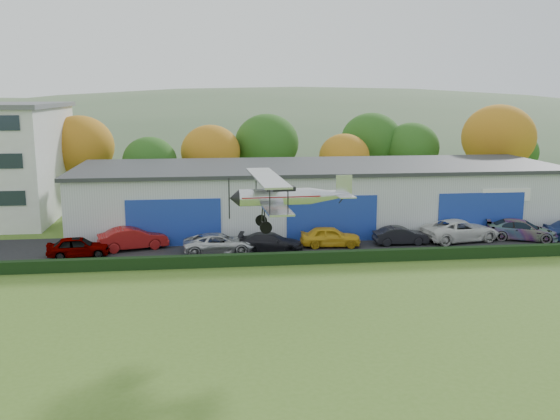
{
  "coord_description": "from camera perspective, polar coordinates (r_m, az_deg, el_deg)",
  "views": [
    {
      "loc": [
        -4.54,
        -23.34,
        11.46
      ],
      "look_at": [
        -0.42,
        10.48,
        4.85
      ],
      "focal_mm": 39.42,
      "sensor_mm": 36.0,
      "label": 1
    }
  ],
  "objects": [
    {
      "name": "car_5",
      "position": [
        47.33,
        11.12,
        -2.34
      ],
      "size": [
        4.1,
        1.44,
        1.35
      ],
      "primitive_type": "imported",
      "rotation": [
        0.0,
        0.0,
        1.57
      ],
      "color": "black",
      "rests_on": "apron"
    },
    {
      "name": "car_6",
      "position": [
        49.5,
        16.4,
        -1.81
      ],
      "size": [
        6.43,
        3.85,
        1.67
      ],
      "primitive_type": "imported",
      "rotation": [
        0.0,
        0.0,
        1.76
      ],
      "color": "silver",
      "rests_on": "apron"
    },
    {
      "name": "car_7",
      "position": [
        51.49,
        21.49,
        -1.71
      ],
      "size": [
        5.79,
        3.99,
        1.56
      ],
      "primitive_type": "imported",
      "rotation": [
        0.0,
        0.0,
        1.2
      ],
      "color": "gray",
      "rests_on": "apron"
    },
    {
      "name": "car_2",
      "position": [
        44.13,
        -5.66,
        -3.1
      ],
      "size": [
        5.24,
        2.62,
        1.42
      ],
      "primitive_type": "imported",
      "rotation": [
        0.0,
        0.0,
        1.62
      ],
      "color": "silver",
      "rests_on": "apron"
    },
    {
      "name": "ground",
      "position": [
        26.4,
        3.79,
        -14.77
      ],
      "size": [
        300.0,
        300.0,
        0.0
      ],
      "primitive_type": "plane",
      "color": "#466620",
      "rests_on": "ground"
    },
    {
      "name": "car_0",
      "position": [
        45.23,
        -18.22,
        -3.25
      ],
      "size": [
        4.39,
        2.17,
        1.44
      ],
      "primitive_type": "imported",
      "rotation": [
        0.0,
        0.0,
        1.68
      ],
      "color": "gray",
      "rests_on": "apron"
    },
    {
      "name": "hedge",
      "position": [
        41.75,
        3.73,
        -4.4
      ],
      "size": [
        46.0,
        0.6,
        0.8
      ],
      "primitive_type": "cube",
      "color": "black",
      "rests_on": "ground"
    },
    {
      "name": "distant_hills",
      "position": [
        165.17,
        -6.82,
        2.37
      ],
      "size": [
        430.0,
        196.0,
        56.0
      ],
      "color": "#4C6642",
      "rests_on": "ground"
    },
    {
      "name": "car_3",
      "position": [
        44.46,
        -0.84,
        -2.99
      ],
      "size": [
        4.9,
        2.64,
        1.35
      ],
      "primitive_type": "imported",
      "rotation": [
        0.0,
        0.0,
        1.4
      ],
      "color": "black",
      "rests_on": "apron"
    },
    {
      "name": "biplane",
      "position": [
        31.02,
        0.5,
        1.41
      ],
      "size": [
        6.35,
        7.26,
        2.72
      ],
      "rotation": [
        0.0,
        0.0,
        0.05
      ],
      "color": "silver"
    },
    {
      "name": "hangar",
      "position": [
        52.94,
        3.54,
        1.39
      ],
      "size": [
        40.6,
        12.6,
        5.3
      ],
      "color": "#B2B7BC",
      "rests_on": "ground"
    },
    {
      "name": "apron",
      "position": [
        46.41,
        2.63,
        -3.29
      ],
      "size": [
        48.0,
        9.0,
        0.05
      ],
      "primitive_type": "cube",
      "color": "black",
      "rests_on": "ground"
    },
    {
      "name": "car_4",
      "position": [
        45.92,
        4.69,
        -2.46
      ],
      "size": [
        4.6,
        2.13,
        1.52
      ],
      "primitive_type": "imported",
      "rotation": [
        0.0,
        0.0,
        1.5
      ],
      "color": "gold",
      "rests_on": "apron"
    },
    {
      "name": "tree_belt",
      "position": [
        64.46,
        -2.13,
        5.76
      ],
      "size": [
        75.7,
        13.22,
        10.12
      ],
      "color": "#3D2614",
      "rests_on": "ground"
    },
    {
      "name": "car_1",
      "position": [
        46.26,
        -13.48,
        -2.56
      ],
      "size": [
        5.27,
        3.02,
        1.64
      ],
      "primitive_type": "imported",
      "rotation": [
        0.0,
        0.0,
        1.84
      ],
      "color": "maroon",
      "rests_on": "apron"
    }
  ]
}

